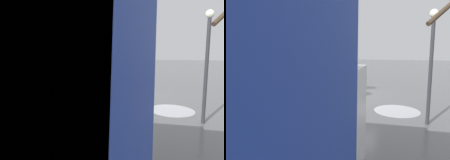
{
  "view_description": "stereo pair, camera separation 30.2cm",
  "coord_description": "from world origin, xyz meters",
  "views": [
    {
      "loc": [
        -1.92,
        11.0,
        2.55
      ],
      "look_at": [
        0.64,
        1.01,
        1.05
      ],
      "focal_mm": 33.11,
      "sensor_mm": 36.0,
      "label": 1
    },
    {
      "loc": [
        -2.21,
        10.92,
        2.55
      ],
      "look_at": [
        0.64,
        1.01,
        1.05
      ],
      "focal_mm": 33.11,
      "sensor_mm": 36.0,
      "label": 2
    }
  ],
  "objects": [
    {
      "name": "ground_plane",
      "position": [
        0.0,
        0.0,
        0.0
      ],
      "size": [
        90.0,
        90.0,
        0.0
      ],
      "primitive_type": "plane",
      "color": "#5B5B5E"
    },
    {
      "name": "slush_patch_near_cluster",
      "position": [
        -2.27,
        2.11,
        0.0
      ],
      "size": [
        1.9,
        1.9,
        0.01
      ],
      "primitive_type": "cylinder",
      "color": "#ADAFB5",
      "rests_on": "ground"
    },
    {
      "name": "slush_patch_under_van",
      "position": [
        2.36,
        2.19,
        0.0
      ],
      "size": [
        1.76,
        1.76,
        0.01
      ],
      "primitive_type": "cylinder",
      "color": "silver",
      "rests_on": "ground"
    },
    {
      "name": "cargo_van_parked_right",
      "position": [
        3.53,
        1.73,
        1.18
      ],
      "size": [
        2.39,
        5.43,
        2.6
      ],
      "color": "gray",
      "rests_on": "ground"
    },
    {
      "name": "shopping_cart_vendor",
      "position": [
        0.27,
        0.39,
        0.57
      ],
      "size": [
        0.71,
        0.91,
        1.04
      ],
      "color": "#B2B2B7",
      "rests_on": "ground"
    },
    {
      "name": "hand_dolly_boxes",
      "position": [
        0.99,
        0.34,
        0.68
      ],
      "size": [
        0.56,
        0.74,
        1.32
      ],
      "color": "#515156",
      "rests_on": "ground"
    },
    {
      "name": "pedestrian_pink_side",
      "position": [
        0.91,
        -0.36,
        1.57
      ],
      "size": [
        1.04,
        1.04,
        2.15
      ],
      "color": "black",
      "rests_on": "ground"
    },
    {
      "name": "pedestrian_black_side",
      "position": [
        0.96,
        1.76,
        1.58
      ],
      "size": [
        1.04,
        1.04,
        2.15
      ],
      "color": "black",
      "rests_on": "ground"
    },
    {
      "name": "street_lamp",
      "position": [
        -3.29,
        3.47,
        2.37
      ],
      "size": [
        0.28,
        0.28,
        3.86
      ],
      "color": "#2D2D33",
      "rests_on": "ground"
    }
  ]
}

